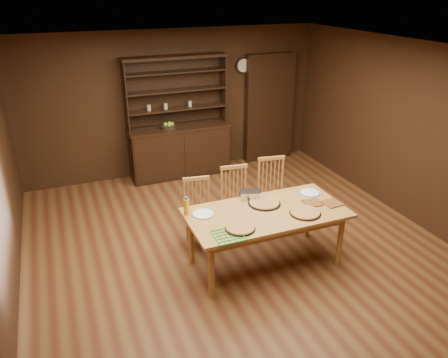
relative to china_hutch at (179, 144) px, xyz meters
name	(u,v)px	position (x,y,z in m)	size (l,w,h in m)	color
floor	(239,249)	(0.00, -2.75, -0.60)	(6.00, 6.00, 0.00)	brown
room_shell	(241,139)	(0.00, -2.75, 0.98)	(6.00, 6.00, 6.00)	white
china_hutch	(179,144)	(0.00, 0.00, 0.00)	(1.84, 0.52, 2.17)	black
doorway	(269,108)	(1.90, 0.15, 0.45)	(1.00, 0.18, 2.10)	black
wall_clock	(243,65)	(1.35, 0.20, 1.30)	(0.30, 0.05, 0.30)	black
dining_table	(266,217)	(0.18, -3.15, 0.08)	(1.96, 0.98, 0.75)	#B98840
chair_left	(198,209)	(-0.44, -2.34, -0.10)	(0.44, 0.42, 0.94)	#A87339
chair_center	(235,199)	(0.14, -2.29, -0.07)	(0.45, 0.43, 1.00)	#A87339
chair_right	(272,190)	(0.73, -2.27, -0.05)	(0.48, 0.46, 1.03)	#A87339
pizza_left	(240,228)	(-0.29, -3.41, 0.17)	(0.35, 0.35, 0.04)	black
pizza_right	(305,212)	(0.59, -3.38, 0.17)	(0.38, 0.38, 0.04)	black
pizza_center	(264,203)	(0.25, -2.96, 0.17)	(0.42, 0.42, 0.04)	black
cooling_rack	(228,235)	(-0.47, -3.50, 0.16)	(0.31, 0.31, 0.01)	green
plate_left	(203,214)	(-0.57, -2.93, 0.16)	(0.27, 0.27, 0.02)	white
plate_right	(310,193)	(0.94, -2.91, 0.16)	(0.27, 0.27, 0.02)	white
foil_dish	(250,194)	(0.15, -2.74, 0.20)	(0.25, 0.18, 0.10)	white
juice_bottle	(186,207)	(-0.75, -2.86, 0.26)	(0.07, 0.07, 0.24)	#E4A90C
pot_holder_a	(332,203)	(1.04, -3.28, 0.16)	(0.22, 0.22, 0.02)	red
pot_holder_b	(312,203)	(0.81, -3.18, 0.16)	(0.21, 0.21, 0.02)	red
fruit_bowl	(169,126)	(-0.20, -0.07, 0.39)	(0.28, 0.28, 0.12)	black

